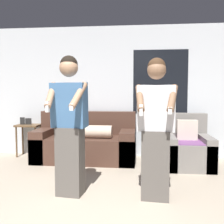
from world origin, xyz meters
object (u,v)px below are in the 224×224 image
(side_table, at_px, (28,130))
(couch, at_px, (86,143))
(armchair, at_px, (187,148))
(person_right, at_px, (156,129))
(person_left, at_px, (69,124))

(side_table, bearing_deg, couch, -10.29)
(armchair, xyz_separation_m, person_right, (-0.66, -1.58, 0.57))
(armchair, height_order, side_table, armchair)
(couch, relative_size, armchair, 2.07)
(armchair, distance_m, person_right, 1.80)
(side_table, xyz_separation_m, person_left, (1.42, -1.98, 0.38))
(couch, bearing_deg, armchair, -5.88)
(side_table, height_order, person_left, person_left)
(person_right, bearing_deg, person_left, 178.71)
(armchair, bearing_deg, person_left, -138.48)
(side_table, bearing_deg, armchair, -7.65)
(side_table, relative_size, person_left, 0.45)
(person_left, xyz_separation_m, person_right, (1.09, -0.02, -0.03))
(person_left, bearing_deg, couch, 95.09)
(armchair, bearing_deg, couch, 174.12)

